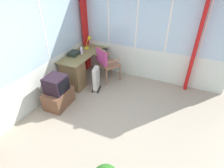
# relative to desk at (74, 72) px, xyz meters

# --- Properties ---
(ground) EXTENTS (5.66, 4.88, 0.06)m
(ground) POSITION_rel_desk_xyz_m (-1.18, -1.61, -0.43)
(ground) COLOR gray
(north_window_panel) EXTENTS (4.66, 0.07, 2.54)m
(north_window_panel) POSITION_rel_desk_xyz_m (-1.18, 0.36, 0.86)
(north_window_panel) COLOR silver
(north_window_panel) RESTS_ON ground
(east_window_panel) EXTENTS (0.07, 3.88, 2.54)m
(east_window_panel) POSITION_rel_desk_xyz_m (1.18, -1.61, 0.87)
(east_window_panel) COLOR silver
(east_window_panel) RESTS_ON ground
(curtain_corner) EXTENTS (0.24, 0.08, 2.44)m
(curtain_corner) POSITION_rel_desk_xyz_m (1.05, 0.23, 0.82)
(curtain_corner) COLOR red
(curtain_corner) RESTS_ON ground
(curtain_east_far) EXTENTS (0.24, 0.09, 2.44)m
(curtain_east_far) POSITION_rel_desk_xyz_m (1.10, -2.68, 0.82)
(curtain_east_far) COLOR red
(curtain_east_far) RESTS_ON ground
(desk) EXTENTS (1.43, 0.76, 0.75)m
(desk) POSITION_rel_desk_xyz_m (0.00, 0.00, 0.00)
(desk) COLOR olive
(desk) RESTS_ON ground
(desk_lamp) EXTENTS (0.24, 0.21, 0.33)m
(desk_lamp) POSITION_rel_desk_xyz_m (0.88, 0.02, 0.55)
(desk_lamp) COLOR yellow
(desk_lamp) RESTS_ON desk
(tv_remote) EXTENTS (0.08, 0.16, 0.02)m
(tv_remote) POSITION_rel_desk_xyz_m (0.95, -0.42, 0.35)
(tv_remote) COLOR black
(tv_remote) RESTS_ON desk
(spray_bottle) EXTENTS (0.06, 0.06, 0.22)m
(spray_bottle) POSITION_rel_desk_xyz_m (0.41, -0.00, 0.45)
(spray_bottle) COLOR silver
(spray_bottle) RESTS_ON desk
(paper_tray) EXTENTS (0.32, 0.26, 0.09)m
(paper_tray) POSITION_rel_desk_xyz_m (0.27, 0.14, 0.39)
(paper_tray) COLOR #232C25
(paper_tray) RESTS_ON desk
(wooden_armchair) EXTENTS (0.66, 0.66, 0.94)m
(wooden_armchair) POSITION_rel_desk_xyz_m (0.56, -0.60, 0.19)
(wooden_armchair) COLOR #97694D
(wooden_armchair) RESTS_ON ground
(tv_on_stand) EXTENTS (0.65, 0.46, 0.75)m
(tv_on_stand) POSITION_rel_desk_xyz_m (-0.82, -0.12, -0.07)
(tv_on_stand) COLOR brown
(tv_on_stand) RESTS_ON ground
(space_heater) EXTENTS (0.37, 0.23, 0.63)m
(space_heater) POSITION_rel_desk_xyz_m (0.09, -0.59, -0.09)
(space_heater) COLOR silver
(space_heater) RESTS_ON ground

